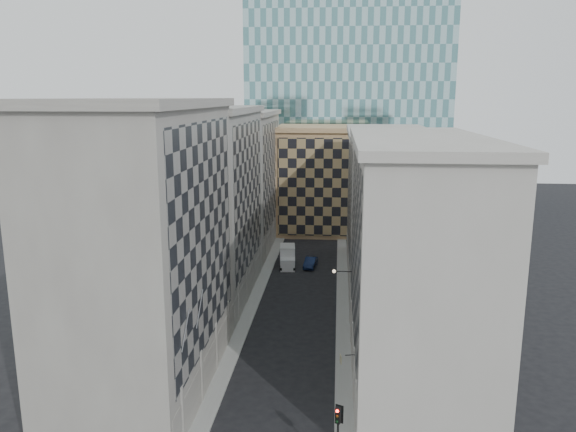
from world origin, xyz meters
The scene contains 15 objects.
sidewalk_west centered at (-5.25, 30.00, 0.07)m, with size 1.50×100.00×0.15m, color gray.
sidewalk_east centered at (5.25, 30.00, 0.07)m, with size 1.50×100.00×0.15m, color gray.
bldg_left_a centered at (-10.88, 11.00, 11.82)m, with size 10.80×22.80×23.70m.
bldg_left_b centered at (-10.88, 33.00, 11.32)m, with size 10.80×22.80×22.70m.
bldg_left_c centered at (-10.88, 55.00, 10.83)m, with size 10.80×22.80×21.70m.
bldg_right_a centered at (10.88, 15.00, 10.32)m, with size 10.80×26.80×20.70m.
bldg_right_b centered at (10.89, 42.00, 9.85)m, with size 10.80×28.80×19.70m.
tan_block centered at (2.00, 67.90, 9.44)m, with size 16.80×14.80×18.80m.
church_tower centered at (0.00, 82.00, 26.95)m, with size 7.20×7.20×51.50m.
flagpoles_left centered at (-5.90, 6.00, 8.00)m, with size 0.10×6.33×2.33m.
bracket_lamp centered at (4.38, 24.00, 6.20)m, with size 1.98×0.36×0.36m.
traffic_light centered at (4.73, 0.99, 3.28)m, with size 0.55×0.54×4.37m.
box_truck centered at (-2.57, 45.36, 1.25)m, with size 2.62×5.41×2.87m.
dark_car centered at (0.74, 45.13, 0.72)m, with size 1.52×4.36×1.44m, color #101C3C.
shop_sign centered at (4.97, 9.06, 3.84)m, with size 1.16×0.65×0.73m.
Camera 1 is at (4.44, -31.56, 23.82)m, focal length 35.00 mm.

